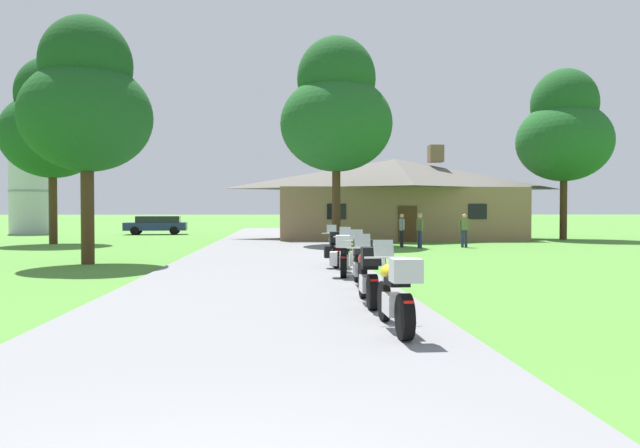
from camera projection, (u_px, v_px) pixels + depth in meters
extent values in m
plane|color=#4C8433|center=(268.00, 259.00, 22.58)|extent=(500.00, 500.00, 0.00)
cube|color=slate|center=(266.00, 263.00, 20.58)|extent=(6.40, 80.00, 0.06)
cylinder|color=black|center=(384.00, 301.00, 9.58)|extent=(0.12, 0.64, 0.64)
cylinder|color=black|center=(405.00, 317.00, 8.14)|extent=(0.17, 0.64, 0.64)
cube|color=silver|center=(394.00, 304.00, 8.84)|extent=(0.27, 0.57, 0.30)
ellipsoid|color=gold|center=(390.00, 272.00, 9.09)|extent=(0.31, 0.53, 0.26)
cube|color=black|center=(397.00, 282.00, 8.63)|extent=(0.29, 0.53, 0.10)
cylinder|color=silver|center=(385.00, 258.00, 9.52)|extent=(0.66, 0.05, 0.03)
cylinder|color=silver|center=(384.00, 279.00, 9.57)|extent=(0.07, 0.24, 0.73)
cube|color=#B2BCC6|center=(384.00, 248.00, 9.62)|extent=(0.32, 0.12, 0.27)
sphere|color=silver|center=(385.00, 266.00, 9.53)|extent=(0.11, 0.11, 0.11)
cube|color=#B7B7BC|center=(406.00, 270.00, 8.08)|extent=(0.41, 0.37, 0.32)
cube|color=red|center=(409.00, 303.00, 7.92)|extent=(0.14, 0.03, 0.06)
cylinder|color=silver|center=(409.00, 320.00, 8.48)|extent=(0.08, 0.55, 0.07)
cylinder|color=black|center=(363.00, 282.00, 12.07)|extent=(0.12, 0.64, 0.64)
cylinder|color=black|center=(373.00, 292.00, 10.63)|extent=(0.16, 0.64, 0.64)
cube|color=silver|center=(367.00, 284.00, 11.33)|extent=(0.27, 0.56, 0.30)
ellipsoid|color=maroon|center=(366.00, 259.00, 11.58)|extent=(0.31, 0.52, 0.26)
cube|color=black|center=(369.00, 266.00, 11.12)|extent=(0.29, 0.52, 0.10)
cylinder|color=silver|center=(363.00, 248.00, 12.01)|extent=(0.66, 0.04, 0.03)
cylinder|color=silver|center=(363.00, 264.00, 12.06)|extent=(0.06, 0.24, 0.73)
cube|color=#B2BCC6|center=(362.00, 241.00, 12.11)|extent=(0.32, 0.11, 0.27)
sphere|color=silver|center=(363.00, 255.00, 12.02)|extent=(0.11, 0.11, 0.11)
cube|color=black|center=(373.00, 256.00, 10.57)|extent=(0.41, 0.37, 0.32)
cube|color=red|center=(374.00, 281.00, 10.41)|extent=(0.14, 0.03, 0.06)
cylinder|color=silver|center=(378.00, 295.00, 10.96)|extent=(0.08, 0.55, 0.07)
cylinder|color=black|center=(357.00, 269.00, 14.85)|extent=(0.13, 0.64, 0.64)
cylinder|color=black|center=(363.00, 275.00, 13.41)|extent=(0.17, 0.64, 0.64)
cube|color=silver|center=(359.00, 269.00, 14.11)|extent=(0.28, 0.57, 0.30)
ellipsoid|color=orange|center=(358.00, 250.00, 14.36)|extent=(0.32, 0.53, 0.26)
cube|color=black|center=(360.00, 255.00, 13.91)|extent=(0.30, 0.53, 0.10)
cylinder|color=silver|center=(357.00, 241.00, 14.80)|extent=(0.66, 0.05, 0.03)
cylinder|color=silver|center=(357.00, 254.00, 14.85)|extent=(0.07, 0.24, 0.73)
cube|color=#B2BCC6|center=(356.00, 235.00, 14.89)|extent=(0.32, 0.12, 0.27)
sphere|color=silver|center=(357.00, 246.00, 14.80)|extent=(0.11, 0.11, 0.11)
cube|color=black|center=(363.00, 247.00, 13.35)|extent=(0.41, 0.37, 0.32)
cube|color=red|center=(364.00, 266.00, 13.19)|extent=(0.14, 0.03, 0.06)
cylinder|color=silver|center=(367.00, 278.00, 13.74)|extent=(0.09, 0.55, 0.07)
cylinder|color=black|center=(345.00, 261.00, 17.16)|extent=(0.19, 0.65, 0.64)
cylinder|color=black|center=(344.00, 266.00, 15.72)|extent=(0.24, 0.65, 0.64)
cube|color=silver|center=(344.00, 261.00, 16.42)|extent=(0.33, 0.59, 0.30)
ellipsoid|color=#B2B5BC|center=(345.00, 244.00, 16.67)|extent=(0.37, 0.56, 0.26)
cube|color=black|center=(344.00, 248.00, 16.21)|extent=(0.35, 0.55, 0.10)
cylinder|color=silver|center=(345.00, 237.00, 17.10)|extent=(0.66, 0.12, 0.03)
cylinder|color=silver|center=(345.00, 249.00, 17.15)|extent=(0.09, 0.24, 0.73)
cube|color=#B2BCC6|center=(345.00, 232.00, 17.20)|extent=(0.33, 0.15, 0.27)
sphere|color=silver|center=(345.00, 242.00, 17.10)|extent=(0.11, 0.11, 0.11)
cube|color=silver|center=(344.00, 241.00, 15.66)|extent=(0.44, 0.41, 0.32)
cube|color=red|center=(343.00, 258.00, 15.50)|extent=(0.14, 0.05, 0.06)
cylinder|color=silver|center=(349.00, 268.00, 16.03)|extent=(0.14, 0.55, 0.07)
cube|color=silver|center=(334.00, 259.00, 15.78)|extent=(0.25, 0.42, 0.36)
cube|color=silver|center=(353.00, 259.00, 15.75)|extent=(0.25, 0.42, 0.36)
cylinder|color=black|center=(332.00, 254.00, 19.77)|extent=(0.12, 0.64, 0.64)
cylinder|color=black|center=(336.00, 258.00, 18.33)|extent=(0.16, 0.64, 0.64)
cube|color=silver|center=(334.00, 254.00, 19.03)|extent=(0.27, 0.56, 0.30)
ellipsoid|color=#195B33|center=(333.00, 240.00, 19.28)|extent=(0.31, 0.52, 0.26)
cube|color=black|center=(335.00, 243.00, 18.82)|extent=(0.29, 0.52, 0.10)
cylinder|color=silver|center=(332.00, 233.00, 19.71)|extent=(0.66, 0.04, 0.03)
cylinder|color=silver|center=(332.00, 243.00, 19.76)|extent=(0.06, 0.24, 0.73)
cube|color=#B2BCC6|center=(332.00, 229.00, 19.81)|extent=(0.32, 0.11, 0.27)
sphere|color=silver|center=(332.00, 237.00, 19.72)|extent=(0.11, 0.11, 0.11)
cube|color=black|center=(336.00, 237.00, 18.27)|extent=(0.40, 0.36, 0.32)
cube|color=red|center=(337.00, 251.00, 18.11)|extent=(0.14, 0.03, 0.06)
cylinder|color=silver|center=(340.00, 260.00, 18.67)|extent=(0.08, 0.55, 0.07)
cube|color=black|center=(328.00, 252.00, 18.36)|extent=(0.20, 0.40, 0.36)
cube|color=black|center=(344.00, 252.00, 18.40)|extent=(0.20, 0.40, 0.36)
cube|color=#896B4C|center=(395.00, 214.00, 38.80)|extent=(14.86, 7.80, 3.23)
pyramid|color=#5B5651|center=(395.00, 174.00, 38.75)|extent=(15.75, 8.27, 1.94)
cube|color=brown|center=(436.00, 154.00, 38.89)|extent=(0.90, 0.90, 1.10)
cube|color=#472D19|center=(408.00, 224.00, 34.90)|extent=(1.10, 0.08, 2.10)
cube|color=black|center=(337.00, 211.00, 34.61)|extent=(1.10, 0.06, 0.90)
cube|color=black|center=(478.00, 211.00, 35.15)|extent=(1.10, 0.06, 0.90)
cylinder|color=navy|center=(462.00, 239.00, 29.66)|extent=(0.14, 0.14, 0.86)
cylinder|color=navy|center=(466.00, 239.00, 29.67)|extent=(0.14, 0.14, 0.86)
cube|color=#5B6638|center=(464.00, 224.00, 29.65)|extent=(0.36, 0.23, 0.56)
cylinder|color=#5B6638|center=(460.00, 225.00, 29.63)|extent=(0.09, 0.09, 0.58)
cylinder|color=#5B6638|center=(469.00, 225.00, 29.67)|extent=(0.09, 0.09, 0.58)
sphere|color=tan|center=(464.00, 216.00, 29.64)|extent=(0.21, 0.21, 0.21)
cylinder|color=black|center=(402.00, 239.00, 29.90)|extent=(0.14, 0.14, 0.86)
cylinder|color=black|center=(401.00, 239.00, 29.73)|extent=(0.14, 0.14, 0.86)
cube|color=gray|center=(402.00, 224.00, 29.80)|extent=(0.34, 0.42, 0.56)
cylinder|color=gray|center=(403.00, 225.00, 30.02)|extent=(0.09, 0.09, 0.58)
cylinder|color=gray|center=(401.00, 225.00, 29.58)|extent=(0.09, 0.09, 0.58)
sphere|color=tan|center=(402.00, 216.00, 29.79)|extent=(0.21, 0.21, 0.21)
cylinder|color=navy|center=(421.00, 239.00, 28.90)|extent=(0.14, 0.14, 0.86)
cylinder|color=navy|center=(419.00, 239.00, 29.08)|extent=(0.14, 0.14, 0.86)
cube|color=#5B6638|center=(420.00, 225.00, 28.97)|extent=(0.29, 0.40, 0.56)
cylinder|color=#5B6638|center=(422.00, 225.00, 28.75)|extent=(0.09, 0.09, 0.58)
cylinder|color=#5B6638|center=(418.00, 225.00, 29.20)|extent=(0.09, 0.09, 0.58)
sphere|color=tan|center=(420.00, 216.00, 28.96)|extent=(0.21, 0.21, 0.21)
cylinder|color=#B2AD99|center=(420.00, 214.00, 28.96)|extent=(0.22, 0.22, 0.05)
cylinder|color=#422D19|center=(53.00, 203.00, 32.68)|extent=(0.44, 0.44, 4.43)
ellipsoid|color=#194C1E|center=(52.00, 135.00, 32.60)|extent=(5.46, 5.46, 4.64)
ellipsoid|color=#16441B|center=(52.00, 95.00, 32.55)|extent=(3.82, 3.82, 4.10)
cylinder|color=#422D19|center=(563.00, 203.00, 37.63)|extent=(0.44, 0.44, 4.55)
ellipsoid|color=#1E5623|center=(564.00, 142.00, 37.54)|extent=(5.86, 5.86, 4.98)
ellipsoid|color=#1B4E20|center=(564.00, 104.00, 37.49)|extent=(4.10, 4.10, 4.39)
cylinder|color=#422D19|center=(336.00, 200.00, 31.55)|extent=(0.44, 0.44, 4.77)
ellipsoid|color=#1E5623|center=(336.00, 124.00, 31.46)|extent=(5.89, 5.89, 5.01)
ellipsoid|color=#1B4E20|center=(336.00, 79.00, 31.41)|extent=(4.13, 4.13, 4.42)
cylinder|color=#422D19|center=(88.00, 208.00, 20.40)|extent=(0.44, 0.44, 3.81)
ellipsoid|color=#194C1E|center=(87.00, 117.00, 20.33)|extent=(4.39, 4.39, 3.73)
ellipsoid|color=#16441B|center=(86.00, 65.00, 20.29)|extent=(3.07, 3.07, 3.29)
cylinder|color=#B2B7BC|center=(32.00, 191.00, 47.18)|extent=(3.31, 3.31, 6.72)
cone|color=#999EA3|center=(31.00, 143.00, 47.10)|extent=(3.38, 3.38, 0.83)
cylinder|color=gray|center=(32.00, 191.00, 47.18)|extent=(3.41, 3.41, 0.15)
cube|color=navy|center=(156.00, 226.00, 45.62)|extent=(4.75, 2.24, 0.60)
cube|color=black|center=(158.00, 219.00, 45.64)|extent=(3.35, 1.90, 0.48)
cylinder|color=black|center=(135.00, 231.00, 44.57)|extent=(0.66, 0.28, 0.64)
cylinder|color=black|center=(138.00, 230.00, 46.24)|extent=(0.66, 0.28, 0.64)
cylinder|color=black|center=(174.00, 231.00, 45.01)|extent=(0.66, 0.28, 0.64)
cylinder|color=black|center=(176.00, 230.00, 46.68)|extent=(0.66, 0.28, 0.64)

